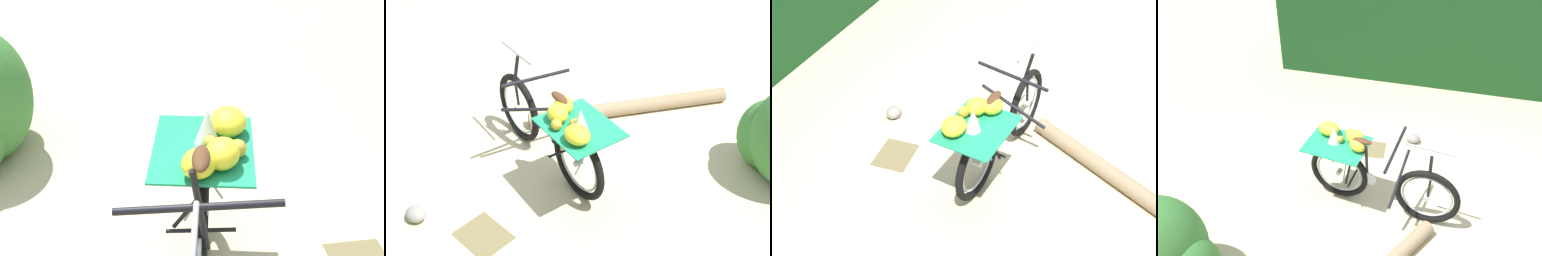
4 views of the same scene
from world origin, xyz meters
The scene contains 5 objects.
ground_plane centered at (0.00, 0.00, 0.00)m, with size 60.00×60.00×0.00m, color beige.
bicycle centered at (0.41, -0.20, 0.50)m, with size 1.80×0.82×1.03m.
fallen_log centered at (0.33, 1.06, 0.08)m, with size 0.16×0.16×2.27m, color #937A5B.
path_stone centered at (-0.01, -1.48, 0.06)m, with size 0.20×0.16×0.12m, color gray.
leaf_litter_patch centered at (0.57, -1.20, 0.00)m, with size 0.44×0.36×0.01m, color olive.
Camera 2 is at (3.23, -2.83, 3.45)m, focal length 49.18 mm.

